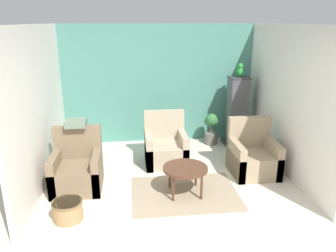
{
  "coord_description": "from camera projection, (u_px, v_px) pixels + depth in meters",
  "views": [
    {
      "loc": [
        -0.61,
        -3.49,
        2.58
      ],
      "look_at": [
        0.0,
        1.74,
        0.89
      ],
      "focal_mm": 35.0,
      "sensor_mm": 36.0,
      "label": 1
    }
  ],
  "objects": [
    {
      "name": "coffee_table",
      "position": [
        185.0,
        170.0,
        5.01
      ],
      "size": [
        0.69,
        0.69,
        0.45
      ],
      "color": "#512D1E",
      "rests_on": "ground_plane"
    },
    {
      "name": "potted_plant",
      "position": [
        211.0,
        128.0,
        7.1
      ],
      "size": [
        0.29,
        0.27,
        0.68
      ],
      "color": "#66605B",
      "rests_on": "ground_plane"
    },
    {
      "name": "wall_back_accent",
      "position": [
        159.0,
        85.0,
        7.09
      ],
      "size": [
        4.2,
        0.06,
        2.53
      ],
      "color": "#4C897A",
      "rests_on": "ground_plane"
    },
    {
      "name": "parrot",
      "position": [
        240.0,
        70.0,
        6.7
      ],
      "size": [
        0.14,
        0.25,
        0.29
      ],
      "color": "#1E842D",
      "rests_on": "birdcage"
    },
    {
      "name": "wall_left",
      "position": [
        39.0,
        108.0,
        5.19
      ],
      "size": [
        0.06,
        3.48,
        2.53
      ],
      "color": "silver",
      "rests_on": "ground_plane"
    },
    {
      "name": "area_rug",
      "position": [
        185.0,
        193.0,
        5.14
      ],
      "size": [
        1.65,
        1.24,
        0.01
      ],
      "color": "gray",
      "rests_on": "ground_plane"
    },
    {
      "name": "armchair_left",
      "position": [
        77.0,
        170.0,
        5.25
      ],
      "size": [
        0.77,
        0.77,
        0.96
      ],
      "color": "#7A664C",
      "rests_on": "ground_plane"
    },
    {
      "name": "birdcage",
      "position": [
        237.0,
        113.0,
        6.98
      ],
      "size": [
        0.5,
        0.5,
        1.48
      ],
      "color": "#353539",
      "rests_on": "ground_plane"
    },
    {
      "name": "ground_plane",
      "position": [
        184.0,
        234.0,
        4.16
      ],
      "size": [
        20.0,
        20.0,
        0.0
      ],
      "primitive_type": "plane",
      "color": "beige",
      "rests_on": "ground"
    },
    {
      "name": "wall_right",
      "position": [
        287.0,
        101.0,
        5.65
      ],
      "size": [
        0.06,
        3.48,
        2.53
      ],
      "color": "silver",
      "rests_on": "ground_plane"
    },
    {
      "name": "wicker_basket",
      "position": [
        68.0,
        210.0,
        4.42
      ],
      "size": [
        0.41,
        0.41,
        0.28
      ],
      "color": "#A37F51",
      "rests_on": "ground_plane"
    },
    {
      "name": "armchair_middle",
      "position": [
        166.0,
        148.0,
        6.17
      ],
      "size": [
        0.77,
        0.77,
        0.96
      ],
      "color": "tan",
      "rests_on": "ground_plane"
    },
    {
      "name": "throw_pillow",
      "position": [
        76.0,
        123.0,
        5.29
      ],
      "size": [
        0.33,
        0.33,
        0.1
      ],
      "color": "slate",
      "rests_on": "armchair_left"
    },
    {
      "name": "armchair_right",
      "position": [
        253.0,
        157.0,
        5.76
      ],
      "size": [
        0.77,
        0.77,
        0.96
      ],
      "color": "#9E896B",
      "rests_on": "ground_plane"
    }
  ]
}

